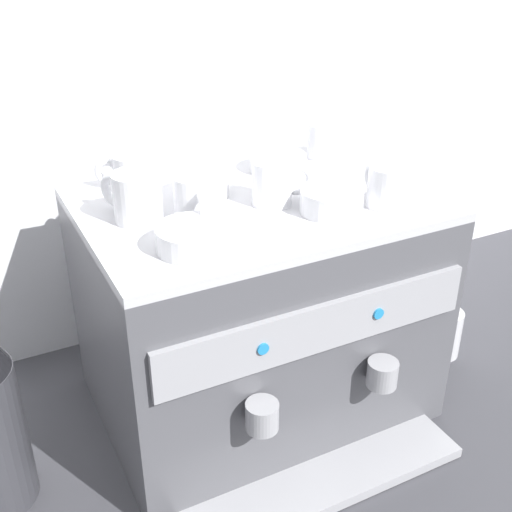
# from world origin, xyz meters

# --- Properties ---
(ground_plane) EXTENTS (4.00, 4.00, 0.00)m
(ground_plane) POSITION_xyz_m (0.00, 0.00, 0.00)
(ground_plane) COLOR #38383D
(tiled_backsplash_wall) EXTENTS (2.80, 0.03, 1.02)m
(tiled_backsplash_wall) POSITION_xyz_m (0.00, 0.39, 0.51)
(tiled_backsplash_wall) COLOR silver
(tiled_backsplash_wall) RESTS_ON ground_plane
(espresso_machine) EXTENTS (0.64, 0.57, 0.47)m
(espresso_machine) POSITION_xyz_m (0.00, -0.00, 0.23)
(espresso_machine) COLOR #4C4C51
(espresso_machine) RESTS_ON ground_plane
(ceramic_cup_0) EXTENTS (0.07, 0.11, 0.07)m
(ceramic_cup_0) POSITION_xyz_m (0.20, -0.13, 0.50)
(ceramic_cup_0) COLOR white
(ceramic_cup_0) RESTS_ON espresso_machine
(ceramic_cup_1) EXTENTS (0.11, 0.08, 0.07)m
(ceramic_cup_1) POSITION_xyz_m (-0.19, 0.15, 0.50)
(ceramic_cup_1) COLOR white
(ceramic_cup_1) RESTS_ON espresso_machine
(ceramic_cup_2) EXTENTS (0.09, 0.12, 0.08)m
(ceramic_cup_2) POSITION_xyz_m (-0.22, 0.01, 0.51)
(ceramic_cup_2) COLOR white
(ceramic_cup_2) RESTS_ON espresso_machine
(ceramic_cup_3) EXTENTS (0.08, 0.12, 0.08)m
(ceramic_cup_3) POSITION_xyz_m (-0.13, -0.03, 0.50)
(ceramic_cup_3) COLOR white
(ceramic_cup_3) RESTS_ON espresso_machine
(ceramic_cup_4) EXTENTS (0.06, 0.10, 0.08)m
(ceramic_cup_4) POSITION_xyz_m (0.24, 0.15, 0.50)
(ceramic_cup_4) COLOR white
(ceramic_cup_4) RESTS_ON espresso_machine
(ceramic_cup_5) EXTENTS (0.12, 0.07, 0.08)m
(ceramic_cup_5) POSITION_xyz_m (0.02, -0.03, 0.51)
(ceramic_cup_5) COLOR white
(ceramic_cup_5) RESTS_ON espresso_machine
(ceramic_bowl_0) EXTENTS (0.12, 0.12, 0.04)m
(ceramic_bowl_0) POSITION_xyz_m (-0.18, -0.14, 0.48)
(ceramic_bowl_0) COLOR white
(ceramic_bowl_0) RESTS_ON espresso_machine
(ceramic_bowl_1) EXTENTS (0.10, 0.10, 0.04)m
(ceramic_bowl_1) POSITION_xyz_m (-0.08, 0.06, 0.49)
(ceramic_bowl_1) COLOR white
(ceramic_bowl_1) RESTS_ON espresso_machine
(ceramic_bowl_2) EXTENTS (0.12, 0.12, 0.03)m
(ceramic_bowl_2) POSITION_xyz_m (0.11, 0.12, 0.48)
(ceramic_bowl_2) COLOR white
(ceramic_bowl_2) RESTS_ON espresso_machine
(ceramic_bowl_3) EXTENTS (0.11, 0.11, 0.04)m
(ceramic_bowl_3) POSITION_xyz_m (0.09, -0.11, 0.49)
(ceramic_bowl_3) COLOR white
(ceramic_bowl_3) RESTS_ON espresso_machine
(milk_pitcher) EXTENTS (0.08, 0.08, 0.12)m
(milk_pitcher) POSITION_xyz_m (0.47, -0.06, 0.06)
(milk_pitcher) COLOR #B7B7BC
(milk_pitcher) RESTS_ON ground_plane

